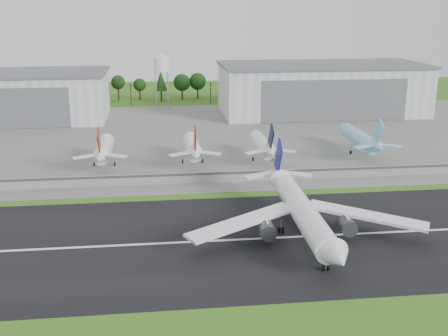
{
  "coord_description": "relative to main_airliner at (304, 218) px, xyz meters",
  "views": [
    {
      "loc": [
        -8.1,
        -110.66,
        53.08
      ],
      "look_at": [
        10.15,
        40.0,
        9.0
      ],
      "focal_mm": 45.0,
      "sensor_mm": 36.0,
      "label": 1
    }
  ],
  "objects": [
    {
      "name": "runway",
      "position": [
        -25.33,
        0.44,
        -4.84
      ],
      "size": [
        320.0,
        60.0,
        0.1
      ],
      "primitive_type": "cube",
      "color": "black",
      "rests_on": "ground"
    },
    {
      "name": "hangar_west",
      "position": [
        -105.33,
        155.35,
        6.74
      ],
      "size": [
        97.0,
        44.0,
        23.2
      ],
      "color": "silver",
      "rests_on": "ground"
    },
    {
      "name": "treeline",
      "position": [
        -25.33,
        205.44,
        -4.89
      ],
      "size": [
        320.0,
        16.0,
        22.0
      ],
      "primitive_type": null,
      "color": "black",
      "rests_on": "ground"
    },
    {
      "name": "ground",
      "position": [
        -25.33,
        -9.56,
        -4.89
      ],
      "size": [
        600.0,
        600.0,
        0.0
      ],
      "primitive_type": "plane",
      "color": "#396217",
      "rests_on": "ground"
    },
    {
      "name": "apron",
      "position": [
        -25.33,
        110.44,
        -4.84
      ],
      "size": [
        320.0,
        150.0,
        0.1
      ],
      "primitive_type": "cube",
      "color": "slate",
      "rests_on": "ground"
    },
    {
      "name": "runway_centerline",
      "position": [
        -25.33,
        0.44,
        -4.78
      ],
      "size": [
        220.0,
        1.0,
        0.02
      ],
      "primitive_type": "cube",
      "color": "white",
      "rests_on": "runway"
    },
    {
      "name": "water_tower",
      "position": [
        -30.33,
        175.44,
        19.66
      ],
      "size": [
        8.4,
        8.4,
        29.4
      ],
      "color": "#99999E",
      "rests_on": "ground"
    },
    {
      "name": "blast_fence",
      "position": [
        -25.33,
        45.42,
        -3.09
      ],
      "size": [
        240.0,
        0.61,
        3.5
      ],
      "color": "gray",
      "rests_on": "ground"
    },
    {
      "name": "parked_jet_red_a",
      "position": [
        -51.92,
        66.97,
        1.12
      ],
      "size": [
        7.36,
        31.29,
        16.5
      ],
      "color": "white",
      "rests_on": "ground"
    },
    {
      "name": "parked_jet_red_b",
      "position": [
        -21.56,
        66.96,
        1.04
      ],
      "size": [
        7.36,
        31.29,
        16.42
      ],
      "color": "white",
      "rests_on": "ground"
    },
    {
      "name": "parked_jet_navy",
      "position": [
        3.29,
        66.95,
        0.99
      ],
      "size": [
        7.36,
        31.29,
        16.37
      ],
      "color": "silver",
      "rests_on": "ground"
    },
    {
      "name": "main_airliner",
      "position": [
        0.0,
        0.0,
        0.0
      ],
      "size": [
        57.28,
        59.1,
        18.17
      ],
      "rotation": [
        0.0,
        0.0,
        3.12
      ],
      "color": "white",
      "rests_on": "runway"
    },
    {
      "name": "utility_poles",
      "position": [
        -25.33,
        190.44,
        -4.89
      ],
      "size": [
        230.0,
        3.0,
        12.0
      ],
      "primitive_type": null,
      "color": "black",
      "rests_on": "ground"
    },
    {
      "name": "hangar_east",
      "position": [
        49.67,
        155.35,
        7.73
      ],
      "size": [
        102.0,
        47.0,
        25.2
      ],
      "color": "silver",
      "rests_on": "ground"
    },
    {
      "name": "parked_jet_skyblue",
      "position": [
        40.79,
        71.98,
        1.12
      ],
      "size": [
        7.36,
        37.29,
        16.56
      ],
      "color": "#84C3E4",
      "rests_on": "ground"
    }
  ]
}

